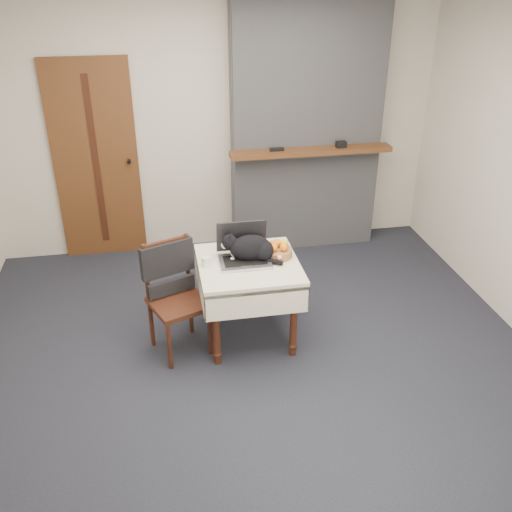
{
  "coord_description": "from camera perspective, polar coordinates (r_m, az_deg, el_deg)",
  "views": [
    {
      "loc": [
        -0.62,
        -3.64,
        2.82
      ],
      "look_at": [
        0.07,
        0.14,
        0.78
      ],
      "focal_mm": 40.0,
      "sensor_mm": 36.0,
      "label": 1
    }
  ],
  "objects": [
    {
      "name": "cream_jar",
      "position": [
        4.38,
        -5.02,
        -0.56
      ],
      "size": [
        0.07,
        0.07,
        0.08
      ],
      "primitive_type": "cylinder",
      "color": "white",
      "rests_on": "side_table"
    },
    {
      "name": "side_table",
      "position": [
        4.48,
        -0.75,
        -1.92
      ],
      "size": [
        0.78,
        0.78,
        0.7
      ],
      "color": "#3E1B11",
      "rests_on": "ground"
    },
    {
      "name": "ground",
      "position": [
        4.65,
        -0.59,
        -9.41
      ],
      "size": [
        4.5,
        4.5,
        0.0
      ],
      "primitive_type": "plane",
      "color": "black",
      "rests_on": "ground"
    },
    {
      "name": "pill_bottle",
      "position": [
        4.39,
        2.37,
        -0.43
      ],
      "size": [
        0.03,
        0.03,
        0.07
      ],
      "color": "#A23813",
      "rests_on": "side_table"
    },
    {
      "name": "chair",
      "position": [
        4.45,
        -8.36,
        -2.55
      ],
      "size": [
        0.53,
        0.52,
        0.92
      ],
      "rotation": [
        0.0,
        0.0,
        0.37
      ],
      "color": "#3E1B11",
      "rests_on": "ground"
    },
    {
      "name": "laptop",
      "position": [
        4.44,
        -1.27,
        0.52
      ],
      "size": [
        0.39,
        0.34,
        0.29
      ],
      "rotation": [
        0.0,
        0.0,
        -0.0
      ],
      "color": "#B7B7BC",
      "rests_on": "side_table"
    },
    {
      "name": "room_shell",
      "position": [
        4.28,
        -1.8,
        13.67
      ],
      "size": [
        4.52,
        4.01,
        2.61
      ],
      "color": "beige",
      "rests_on": "ground"
    },
    {
      "name": "cat",
      "position": [
        4.42,
        -0.46,
        0.8
      ],
      "size": [
        0.46,
        0.29,
        0.24
      ],
      "rotation": [
        0.0,
        0.0,
        -0.21
      ],
      "color": "black",
      "rests_on": "side_table"
    },
    {
      "name": "fruit_basket",
      "position": [
        4.5,
        2.24,
        0.58
      ],
      "size": [
        0.22,
        0.22,
        0.13
      ],
      "color": "#9F6440",
      "rests_on": "side_table"
    },
    {
      "name": "door",
      "position": [
        5.93,
        -15.69,
        9.05
      ],
      "size": [
        0.82,
        0.1,
        2.0
      ],
      "color": "brown",
      "rests_on": "ground"
    },
    {
      "name": "desk_clutter",
      "position": [
        4.47,
        1.81,
        -0.3
      ],
      "size": [
        0.14,
        0.1,
        0.01
      ],
      "primitive_type": "cube",
      "rotation": [
        0.0,
        0.0,
        0.53
      ],
      "color": "black",
      "rests_on": "side_table"
    },
    {
      "name": "chimney",
      "position": [
        5.89,
        5.03,
        12.89
      ],
      "size": [
        1.62,
        0.48,
        2.6
      ],
      "color": "gray",
      "rests_on": "ground"
    }
  ]
}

